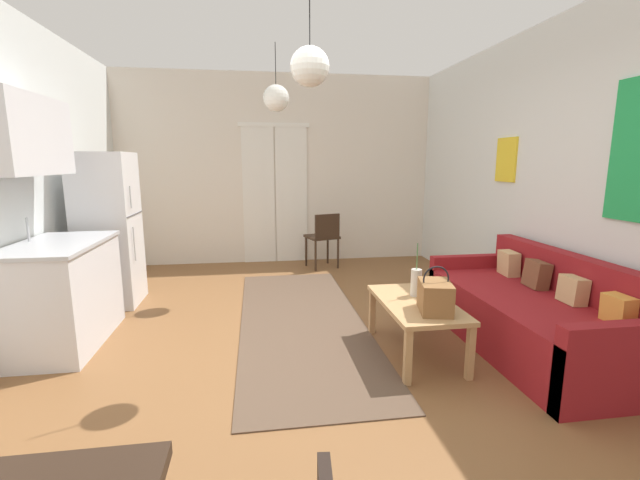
# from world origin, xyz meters

# --- Properties ---
(ground_plane) EXTENTS (5.27, 7.35, 0.10)m
(ground_plane) POSITION_xyz_m (0.00, 0.00, -0.05)
(ground_plane) COLOR brown
(wall_back) EXTENTS (4.87, 0.13, 2.82)m
(wall_back) POSITION_xyz_m (-0.00, 3.42, 1.40)
(wall_back) COLOR silver
(wall_back) RESTS_ON ground_plane
(wall_right) EXTENTS (0.12, 6.95, 2.82)m
(wall_right) POSITION_xyz_m (2.39, -0.00, 1.41)
(wall_right) COLOR silver
(wall_right) RESTS_ON ground_plane
(area_rug) EXTENTS (1.17, 3.37, 0.01)m
(area_rug) POSITION_xyz_m (0.06, 0.77, 0.01)
(area_rug) COLOR brown
(area_rug) RESTS_ON ground_plane
(couch) EXTENTS (0.88, 1.98, 0.79)m
(couch) POSITION_xyz_m (1.92, -0.10, 0.28)
(couch) COLOR maroon
(couch) RESTS_ON ground_plane
(coffee_table) EXTENTS (0.54, 1.00, 0.44)m
(coffee_table) POSITION_xyz_m (0.89, -0.06, 0.39)
(coffee_table) COLOR tan
(coffee_table) RESTS_ON ground_plane
(bamboo_vase) EXTENTS (0.09, 0.09, 0.44)m
(bamboo_vase) POSITION_xyz_m (0.94, 0.08, 0.56)
(bamboo_vase) COLOR beige
(bamboo_vase) RESTS_ON coffee_table
(handbag) EXTENTS (0.29, 0.36, 0.35)m
(handbag) POSITION_xyz_m (0.94, -0.30, 0.56)
(handbag) COLOR brown
(handbag) RESTS_ON coffee_table
(refrigerator) EXTENTS (0.58, 0.61, 1.64)m
(refrigerator) POSITION_xyz_m (-1.93, 1.63, 0.82)
(refrigerator) COLOR white
(refrigerator) RESTS_ON ground_plane
(kitchen_counter) EXTENTS (0.65, 1.16, 2.05)m
(kitchen_counter) POSITION_xyz_m (-2.03, 0.58, 0.76)
(kitchen_counter) COLOR silver
(kitchen_counter) RESTS_ON ground_plane
(accent_chair) EXTENTS (0.52, 0.50, 0.81)m
(accent_chair) POSITION_xyz_m (0.60, 2.83, 0.48)
(accent_chair) COLOR #382619
(accent_chair) RESTS_ON ground_plane
(pendant_lamp_near) EXTENTS (0.27, 0.27, 0.77)m
(pendant_lamp_near) POSITION_xyz_m (0.04, -0.05, 2.19)
(pendant_lamp_near) COLOR black
(pendant_lamp_far) EXTENTS (0.29, 0.29, 0.73)m
(pendant_lamp_far) POSITION_xyz_m (-0.10, 1.81, 2.24)
(pendant_lamp_far) COLOR black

